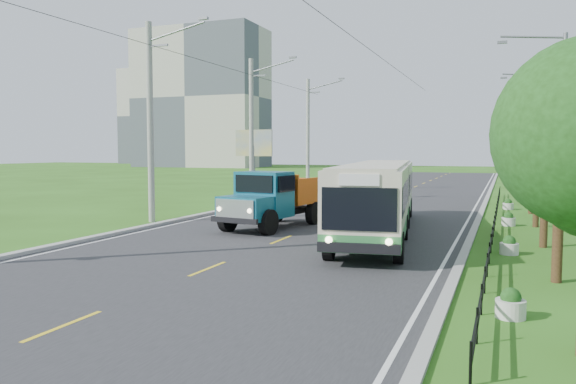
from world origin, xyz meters
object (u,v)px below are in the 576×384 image
Objects in this scene: streetlight_far at (541,132)px; billboard_left at (254,147)px; bus at (379,193)px; dump_truck at (274,196)px; tree_fourth at (539,151)px; planter_far at (508,205)px; tree_back at (530,150)px; streetlight_mid at (559,123)px; pole_mid at (252,130)px; pole_near at (151,121)px; planter_near at (509,246)px; tree_third at (548,141)px; planter_front at (511,305)px; tree_fifth at (534,147)px; tree_second at (563,155)px; pole_far at (308,134)px; planter_mid at (508,220)px.

streetlight_far is 20.56m from billboard_left.
bus reaches higher than dump_truck.
planter_far is at bearing 99.08° from tree_fourth.
streetlight_mid reaches higher than tree_back.
pole_mid is 1.92× the size of billboard_left.
pole_near reaches higher than bus.
streetlight_mid is at bearing 25.80° from bus.
billboard_left reaches higher than planter_near.
billboard_left is (-19.36, 15.86, -0.12)m from tree_third.
tree_third is 1.09× the size of tree_back.
planter_near is (16.86, -15.00, -4.81)m from pole_mid.
planter_front is at bearing -38.28° from dump_truck.
bus is (-6.55, -11.00, -2.05)m from tree_fifth.
tree_fifth is at bearing 84.92° from planter_near.
tree_fifth is at bearing -55.95° from planter_far.
tree_second is 0.98× the size of tree_fourth.
dump_truck is (6.58, 0.32, -3.58)m from pole_near.
tree_fourth is at bearing -26.99° from billboard_left.
tree_third is 5.98m from streetlight_mid.
pole_far is 9.17m from billboard_left.
tree_third is 19.90m from streetlight_far.
billboard_left is at bearing -168.77° from streetlight_far.
planter_front is at bearing -55.16° from billboard_left.
streetlight_far is at bearing -14.81° from pole_far.
planter_front and planter_far have the same top height.
tree_third is 7.04m from planter_mid.
bus is at bearing -111.25° from streetlight_far.
tree_back is at bearing 90.00° from tree_fifth.
planter_near is at bearing -8.44° from dump_truck.
tree_second is (18.12, -30.86, -1.57)m from pole_far.
planter_mid is 0.04× the size of bus.
tree_second is at bearing -59.58° from pole_far.
tree_fourth is at bearing 90.00° from tree_third.
pole_near is 1.00× the size of pole_far.
tree_fifth reaches higher than tree_second.
tree_fifth is 6.00m from tree_back.
planter_front is 0.04× the size of bus.
planter_front is 31.88m from billboard_left.
planter_front is 0.10× the size of dump_truck.
planter_far is at bearing 59.89° from bus.
streetlight_mid is 5.05m from planter_mid.
bus is (11.57, -23.86, -3.29)m from pole_far.
planter_near is 10.88m from dump_truck.
tree_third is 1.03× the size of tree_fifth.
streetlight_far is at bearing 84.70° from planter_near.
pole_near is 0.63× the size of bus.
tree_second is 0.91× the size of tree_fifth.
pole_near is at bearing -148.41° from tree_fifth.
planter_near is at bearing -104.32° from streetlight_mid.
bus is (-6.55, -5.00, -1.78)m from tree_fourth.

